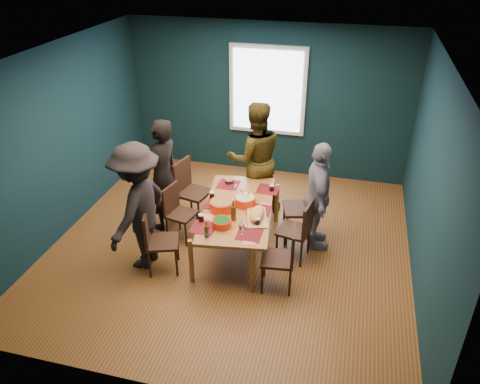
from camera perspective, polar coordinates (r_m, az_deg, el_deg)
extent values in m
cube|color=brown|center=(6.83, -1.11, -6.47)|extent=(5.00, 5.00, 0.01)
cube|color=silver|center=(5.68, -1.39, 16.17)|extent=(5.00, 5.00, 0.01)
cube|color=#0D262D|center=(7.16, -21.00, 5.70)|extent=(0.01, 5.00, 2.70)
cube|color=#0D262D|center=(6.04, 22.30, 0.99)|extent=(0.01, 5.00, 2.70)
cube|color=#0D262D|center=(8.40, 3.36, 11.01)|extent=(5.00, 0.01, 2.70)
cube|color=#0D262D|center=(4.16, -10.55, -10.92)|extent=(5.00, 0.01, 2.70)
cube|color=beige|center=(8.31, 3.36, 12.26)|extent=(1.35, 0.06, 1.55)
cube|color=#A77432|center=(6.39, -0.26, -2.05)|extent=(1.15, 1.92, 0.05)
cylinder|color=#A77432|center=(6.03, -5.98, -8.38)|extent=(0.06, 0.06, 0.64)
cylinder|color=#A77432|center=(5.85, 1.52, -9.61)|extent=(0.06, 0.06, 0.64)
cylinder|color=#A77432|center=(7.35, -1.64, -0.63)|extent=(0.06, 0.06, 0.64)
cylinder|color=#A77432|center=(7.19, 4.50, -1.42)|extent=(0.06, 0.06, 0.64)
cube|color=black|center=(7.19, -5.63, -0.11)|extent=(0.53, 0.53, 0.04)
cube|color=black|center=(7.16, -7.08, 2.07)|extent=(0.14, 0.44, 0.48)
cylinder|color=black|center=(7.28, -7.59, -2.11)|extent=(0.03, 0.03, 0.45)
cylinder|color=black|center=(7.09, -5.06, -2.86)|extent=(0.03, 0.03, 0.45)
cylinder|color=black|center=(7.54, -5.99, -0.78)|extent=(0.03, 0.03, 0.45)
cylinder|color=black|center=(7.36, -3.51, -1.47)|extent=(0.03, 0.03, 0.45)
cube|color=black|center=(6.81, -7.13, -2.73)|extent=(0.45, 0.45, 0.04)
cube|color=black|center=(6.78, -8.44, -0.78)|extent=(0.12, 0.37, 0.41)
cylinder|color=black|center=(6.90, -8.87, -4.51)|extent=(0.03, 0.03, 0.38)
cylinder|color=black|center=(6.74, -6.62, -5.23)|extent=(0.03, 0.03, 0.38)
cylinder|color=black|center=(7.11, -7.40, -3.23)|extent=(0.03, 0.03, 0.38)
cylinder|color=black|center=(6.96, -5.19, -3.89)|extent=(0.03, 0.03, 0.38)
cube|color=black|center=(6.22, -9.42, -6.02)|extent=(0.51, 0.51, 0.04)
cube|color=black|center=(6.11, -11.32, -4.23)|extent=(0.17, 0.40, 0.44)
cylinder|color=black|center=(6.24, -10.96, -8.69)|extent=(0.03, 0.03, 0.41)
cylinder|color=black|center=(6.20, -7.74, -8.61)|extent=(0.03, 0.03, 0.41)
cylinder|color=black|center=(6.51, -10.69, -6.80)|extent=(0.03, 0.03, 0.41)
cylinder|color=black|center=(6.48, -7.62, -6.72)|extent=(0.03, 0.03, 0.41)
cube|color=black|center=(6.78, 7.29, -2.04)|extent=(0.56, 0.56, 0.04)
cube|color=black|center=(6.68, 9.18, -0.04)|extent=(0.16, 0.45, 0.50)
cylinder|color=black|center=(6.74, 5.71, -4.76)|extent=(0.03, 0.03, 0.46)
cylinder|color=black|center=(6.79, 8.99, -4.71)|extent=(0.03, 0.03, 0.46)
cylinder|color=black|center=(7.06, 5.40, -2.98)|extent=(0.03, 0.03, 0.46)
cylinder|color=black|center=(7.11, 8.53, -2.94)|extent=(0.03, 0.03, 0.46)
cube|color=black|center=(6.40, 6.57, -4.69)|extent=(0.47, 0.47, 0.04)
cube|color=black|center=(6.22, 8.30, -3.22)|extent=(0.11, 0.41, 0.44)
cylinder|color=black|center=(6.43, 4.49, -6.82)|extent=(0.03, 0.03, 0.42)
cylinder|color=black|center=(6.35, 7.46, -7.54)|extent=(0.03, 0.03, 0.42)
cylinder|color=black|center=(6.70, 5.51, -5.19)|extent=(0.03, 0.03, 0.42)
cylinder|color=black|center=(6.63, 8.37, -5.86)|extent=(0.03, 0.03, 0.42)
cube|color=black|center=(5.88, 4.59, -8.13)|extent=(0.44, 0.44, 0.04)
cube|color=black|center=(5.74, 6.50, -6.37)|extent=(0.08, 0.40, 0.44)
cylinder|color=black|center=(5.89, 2.70, -10.75)|extent=(0.03, 0.03, 0.41)
cylinder|color=black|center=(5.89, 6.09, -10.98)|extent=(0.03, 0.03, 0.41)
cylinder|color=black|center=(6.16, 3.00, -8.70)|extent=(0.03, 0.03, 0.41)
cylinder|color=black|center=(6.15, 6.22, -8.92)|extent=(0.03, 0.03, 0.41)
imported|color=black|center=(6.92, -9.41, 2.02)|extent=(0.59, 0.73, 1.72)
imported|color=black|center=(7.24, 1.87, 4.11)|extent=(1.08, 0.98, 1.81)
imported|color=silver|center=(6.49, 9.49, -0.63)|extent=(0.59, 0.99, 1.59)
imported|color=black|center=(6.16, -12.32, -1.79)|extent=(0.79, 1.21, 1.76)
cylinder|color=red|center=(6.30, -2.27, -1.66)|extent=(0.32, 0.32, 0.13)
cylinder|color=#4A7E2E|center=(6.26, -2.28, -1.20)|extent=(0.28, 0.28, 0.02)
cylinder|color=red|center=(6.41, 0.63, -1.08)|extent=(0.29, 0.29, 0.12)
cylinder|color=beige|center=(6.38, 0.63, -0.67)|extent=(0.26, 0.26, 0.02)
cylinder|color=tan|center=(6.35, 0.97, -0.37)|extent=(0.09, 0.16, 0.23)
cylinder|color=tan|center=(6.37, 0.38, -0.30)|extent=(0.07, 0.16, 0.23)
cylinder|color=red|center=(5.96, -2.23, -3.81)|extent=(0.24, 0.24, 0.10)
cylinder|color=#134C15|center=(5.93, -2.24, -3.44)|extent=(0.21, 0.21, 0.02)
cube|color=tan|center=(6.14, 2.09, -3.16)|extent=(0.37, 0.55, 0.02)
ellipsoid|color=#D0834B|center=(6.10, 2.10, -2.62)|extent=(0.28, 0.43, 0.12)
cube|color=#BBBCC3|center=(5.98, 0.56, -3.87)|extent=(0.12, 0.18, 0.00)
cylinder|color=black|center=(5.90, 0.07, -4.37)|extent=(0.07, 0.11, 0.02)
sphere|color=#145916|center=(6.00, 1.88, -3.11)|extent=(0.04, 0.04, 0.04)
sphere|color=#145916|center=(6.10, 2.10, -2.57)|extent=(0.04, 0.04, 0.04)
sphere|color=#145916|center=(6.19, 2.32, -2.05)|extent=(0.04, 0.04, 0.04)
cylinder|color=black|center=(6.97, -1.32, 1.30)|extent=(0.13, 0.13, 0.05)
cylinder|color=#4A7E2E|center=(6.96, -1.33, 1.46)|extent=(0.11, 0.11, 0.01)
cylinder|color=#4D300D|center=(5.76, -4.08, -4.79)|extent=(0.06, 0.06, 0.16)
cylinder|color=#4D300D|center=(5.70, -4.12, -3.87)|extent=(0.02, 0.02, 0.06)
cylinder|color=#185DAE|center=(5.78, -4.07, -5.01)|extent=(0.06, 0.06, 0.04)
cylinder|color=#4D300D|center=(6.06, -0.81, -2.58)|extent=(0.07, 0.07, 0.21)
cylinder|color=#4D300D|center=(5.98, -0.82, -1.42)|extent=(0.03, 0.03, 0.08)
cylinder|color=black|center=(6.08, -4.74, -3.16)|extent=(0.07, 0.07, 0.10)
cylinder|color=silver|center=(6.05, -4.76, -2.80)|extent=(0.07, 0.07, 0.01)
cylinder|color=black|center=(5.98, 2.13, -3.64)|extent=(0.07, 0.07, 0.10)
cylinder|color=silver|center=(5.96, 2.14, -3.26)|extent=(0.08, 0.08, 0.02)
cylinder|color=black|center=(6.76, 3.90, 0.48)|extent=(0.06, 0.06, 0.09)
cylinder|color=silver|center=(6.74, 3.91, 0.79)|extent=(0.07, 0.07, 0.01)
cylinder|color=black|center=(6.57, -3.44, -0.39)|extent=(0.07, 0.07, 0.10)
cylinder|color=silver|center=(6.55, -3.45, -0.05)|extent=(0.07, 0.07, 0.02)
cube|color=#FF6B76|center=(6.40, 2.91, -1.75)|extent=(0.18, 0.18, 0.00)
cube|color=#FF6B76|center=(6.18, -3.91, -3.03)|extent=(0.12, 0.12, 0.00)
cube|color=#FF6B76|center=(5.71, 1.09, -6.03)|extent=(0.19, 0.19, 0.00)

